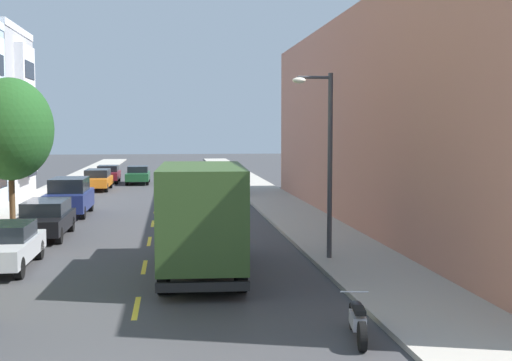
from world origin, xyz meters
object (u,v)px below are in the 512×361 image
parked_sedan_silver (4,245)px  parked_sedan_burgundy (108,174)px  street_lamp (325,150)px  parked_sedan_champagne (213,171)px  delivery_box_truck (202,212)px  parked_pickup_sky (221,182)px  moving_forest_sedan (138,175)px  street_tree_third (10,129)px  parked_wagon_black (46,218)px  parked_suv_navy (70,196)px  parked_motorcycle (358,321)px  parked_wagon_orange (97,179)px

parked_sedan_silver → parked_sedan_burgundy: bearing=89.9°
street_lamp → parked_sedan_silver: size_ratio=1.36×
parked_sedan_silver → parked_sedan_champagne: 37.38m
street_lamp → parked_sedan_burgundy: (-10.23, 34.53, -2.98)m
delivery_box_truck → parked_sedan_silver: bearing=165.7°
parked_pickup_sky → parked_sedan_champagne: bearing=89.1°
parked_pickup_sky → moving_forest_sedan: (-6.06, 9.25, -0.08)m
street_tree_third → street_lamp: 16.04m
parked_wagon_black → delivery_box_truck: bearing=-52.4°
street_tree_third → moving_forest_sedan: size_ratio=1.47×
street_tree_third → parked_suv_navy: street_tree_third is taller
parked_sedan_champagne → parked_wagon_black: 31.32m
delivery_box_truck → parked_pickup_sky: delivery_box_truck is taller
parked_motorcycle → parked_sedan_silver: bearing=137.3°
delivery_box_truck → parked_pickup_sky: size_ratio=1.43×
moving_forest_sedan → parked_motorcycle: size_ratio=2.20×
parked_motorcycle → parked_suv_navy: bearing=112.6°
street_tree_third → parked_sedan_silver: bearing=-78.7°
parked_sedan_champagne → parked_suv_navy: 24.62m
parked_suv_navy → parked_sedan_burgundy: (0.01, 21.05, -0.24)m
parked_sedan_silver → parked_sedan_burgundy: (0.09, 34.36, 0.00)m
street_lamp → parked_sedan_burgundy: size_ratio=1.36×
parked_sedan_silver → parked_sedan_burgundy: same height
parked_suv_navy → parked_sedan_burgundy: size_ratio=1.06×
parked_wagon_black → moving_forest_sedan: 26.98m
parked_suv_navy → parked_wagon_orange: size_ratio=1.02×
parked_sedan_burgundy → parked_motorcycle: 43.73m
street_lamp → delivery_box_truck: street_lamp is taller
delivery_box_truck → parked_sedan_silver: size_ratio=1.70×
delivery_box_truck → moving_forest_sedan: (-3.59, 34.68, -1.16)m
street_tree_third → parked_wagon_orange: 18.14m
parked_sedan_champagne → moving_forest_sedan: 7.04m
parked_wagon_orange → parked_sedan_champagne: bearing=44.0°
parked_pickup_sky → moving_forest_sedan: parked_pickup_sky is taller
parked_sedan_burgundy → parked_motorcycle: size_ratio=2.20×
parked_sedan_champagne → street_tree_third: bearing=-112.5°
parked_motorcycle → street_tree_third: bearing=121.1°
street_lamp → parked_motorcycle: (-1.18, -8.25, -3.32)m
street_tree_third → parked_pickup_sky: bearing=52.3°
parked_sedan_silver → parked_motorcycle: bearing=-42.7°
parked_wagon_black → parked_wagon_orange: 21.49m
delivery_box_truck → parked_sedan_silver: 6.48m
parked_wagon_orange → parked_motorcycle: size_ratio=2.30×
parked_sedan_silver → moving_forest_sedan: size_ratio=1.00×
parked_sedan_silver → parked_sedan_champagne: bearing=76.3°
parked_sedan_burgundy → moving_forest_sedan: size_ratio=1.00×
parked_pickup_sky → parked_sedan_burgundy: parked_pickup_sky is taller
street_lamp → parked_wagon_orange: 29.91m
parked_wagon_black → parked_wagon_orange: bearing=90.6°
parked_motorcycle → parked_wagon_orange: bearing=104.3°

